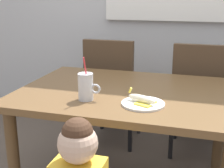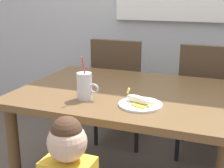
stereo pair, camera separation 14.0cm
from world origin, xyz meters
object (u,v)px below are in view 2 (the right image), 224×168
dining_chair_left (120,86)px  dining_table (129,106)px  milk_cup (85,88)px  snack_plate (140,105)px  peeled_banana (139,100)px  dining_chair_right (207,97)px

dining_chair_left → dining_table: bearing=113.4°
dining_chair_left → milk_cup: bearing=97.7°
milk_cup → snack_plate: 0.32m
milk_cup → peeled_banana: size_ratio=1.43×
dining_chair_right → snack_plate: 0.99m
snack_plate → peeled_banana: size_ratio=1.33×
dining_table → snack_plate: size_ratio=5.71×
dining_table → dining_chair_right: bearing=59.3°
dining_table → snack_plate: snack_plate is taller
dining_chair_left → milk_cup: 1.00m
milk_cup → peeled_banana: bearing=0.8°
dining_table → dining_chair_right: 0.82m
dining_table → dining_chair_left: (-0.31, 0.72, -0.11)m
dining_chair_left → peeled_banana: bearing=115.0°
snack_plate → peeled_banana: (-0.01, -0.00, 0.03)m
dining_chair_left → snack_plate: bearing=115.3°
dining_chair_right → peeled_banana: bearing=72.9°
dining_chair_right → peeled_banana: size_ratio=5.54×
dining_table → milk_cup: milk_cup is taller
dining_table → dining_chair_left: bearing=113.4°
milk_cup → dining_table: bearing=52.3°
dining_chair_left → snack_plate: dining_chair_left is taller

